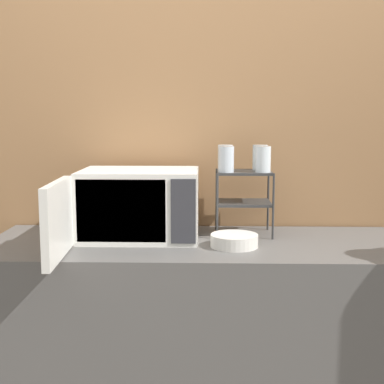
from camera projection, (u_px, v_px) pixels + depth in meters
The scene contains 9 objects.
wall_back at pixel (198, 154), 2.70m from camera, with size 8.00×0.06×2.60m.
counter at pixel (196, 342), 2.44m from camera, with size 1.87×0.69×0.93m.
microwave at pixel (136, 205), 2.42m from camera, with size 0.56×0.79×0.31m.
dish_rack at pixel (244, 189), 2.49m from camera, with size 0.26×0.21×0.30m.
glass_front_left at pixel (226, 159), 2.42m from camera, with size 0.07×0.07×0.12m.
glass_back_right at pixel (260, 157), 2.53m from camera, with size 0.07×0.07×0.12m.
glass_front_right at pixel (263, 159), 2.42m from camera, with size 0.07×0.07×0.12m.
glass_back_left at pixel (225, 157), 2.53m from camera, with size 0.07×0.07×0.12m.
bowl at pixel (234, 241), 2.28m from camera, with size 0.20×0.20×0.05m.
Camera 1 is at (0.04, -1.97, 1.49)m, focal length 50.00 mm.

